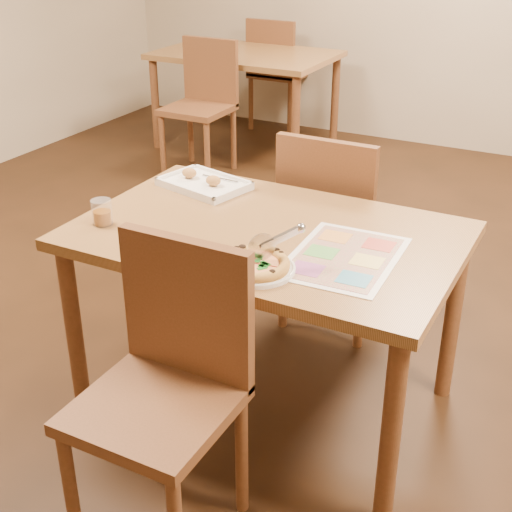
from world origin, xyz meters
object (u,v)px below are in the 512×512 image
at_px(appetizer_tray, 204,184).
at_px(chair_near, 171,357).
at_px(bg_table, 246,64).
at_px(glass_tumbler, 102,214).
at_px(chair_far, 332,211).
at_px(dining_table, 267,253).
at_px(bg_chair_far, 275,61).
at_px(menu, 344,257).
at_px(plate, 256,269).
at_px(pizza, 254,264).
at_px(bg_chair_near, 204,90).
at_px(pizza_cutter, 274,241).

bearing_deg(appetizer_tray, chair_near, -64.48).
xyz_separation_m(bg_table, glass_tumbler, (1.07, -3.02, 0.12)).
relative_size(chair_far, appetizer_tray, 1.26).
xyz_separation_m(dining_table, bg_chair_far, (-1.60, 3.30, -0.07)).
bearing_deg(menu, appetizer_tray, 155.54).
distance_m(bg_chair_far, plate, 3.97).
distance_m(bg_table, pizza, 3.53).
relative_size(bg_table, bg_chair_far, 2.77).
bearing_deg(plate, glass_tumbler, 174.26).
xyz_separation_m(chair_near, appetizer_tray, (-0.41, 0.85, 0.17)).
bearing_deg(dining_table, plate, -69.68).
xyz_separation_m(dining_table, chair_far, (-0.00, 0.60, -0.07)).
distance_m(chair_near, plate, 0.37).
height_order(chair_far, bg_chair_far, same).
height_order(bg_chair_far, appetizer_tray, bg_chair_far).
bearing_deg(pizza, bg_table, 118.83).
bearing_deg(bg_chair_far, dining_table, 115.85).
distance_m(bg_chair_near, pizza_cutter, 3.00).
bearing_deg(glass_tumbler, dining_table, 22.24).
bearing_deg(bg_chair_near, plate, -55.50).
relative_size(bg_chair_near, plate, 1.95).
height_order(bg_chair_near, bg_chair_far, same).
bearing_deg(bg_chair_far, bg_chair_near, 90.00).
distance_m(bg_chair_far, menu, 3.88).
height_order(chair_far, bg_chair_near, same).
height_order(plate, pizza, pizza).
height_order(chair_far, menu, chair_far).
height_order(bg_table, plate, plate).
height_order(dining_table, bg_table, same).
bearing_deg(pizza, appetizer_tray, 133.20).
distance_m(dining_table, menu, 0.33).
bearing_deg(plate, pizza, -113.85).
distance_m(dining_table, chair_near, 0.61).
height_order(dining_table, appetizer_tray, appetizer_tray).
bearing_deg(chair_far, menu, 114.58).
height_order(plate, appetizer_tray, appetizer_tray).
relative_size(plate, pizza_cutter, 1.85).
xyz_separation_m(glass_tumbler, menu, (0.84, 0.14, -0.04)).
height_order(pizza_cutter, glass_tumbler, pizza_cutter).
distance_m(bg_table, plate, 3.52).
height_order(bg_chair_near, plate, bg_chair_near).
height_order(bg_table, pizza_cutter, pizza_cutter).
distance_m(bg_chair_far, pizza_cutter, 3.95).
xyz_separation_m(bg_chair_near, menu, (1.91, -2.27, 0.16)).
bearing_deg(bg_table, bg_chair_far, 90.00).
bearing_deg(appetizer_tray, glass_tumbler, -104.77).
height_order(bg_chair_near, pizza, bg_chair_near).
distance_m(dining_table, plate, 0.31).
relative_size(bg_table, plate, 5.39).
bearing_deg(bg_table, pizza, -61.17).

